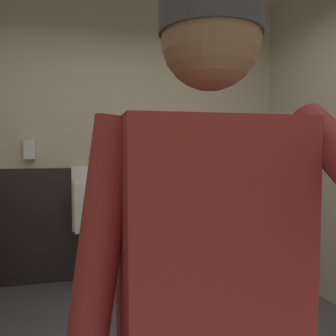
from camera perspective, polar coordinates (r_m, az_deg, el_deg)
wall_back at (r=3.63m, az=-7.95°, el=5.06°), size 3.95×0.12×2.87m
wainscot_band_back at (r=3.64m, az=-7.71°, el=-8.78°), size 3.35×0.03×1.13m
urinal_left at (r=3.44m, az=-12.17°, el=-5.93°), size 0.40×0.34×1.24m
urinal_middle at (r=3.54m, az=0.11°, el=-5.58°), size 0.40×0.34×1.24m
privacy_divider_panel at (r=3.38m, az=-5.78°, el=-3.08°), size 0.04×0.40×0.90m
person at (r=0.85m, az=6.93°, el=-20.53°), size 0.62×0.60×1.68m
soap_dispenser at (r=3.54m, az=-21.71°, el=2.80°), size 0.10×0.07×0.18m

